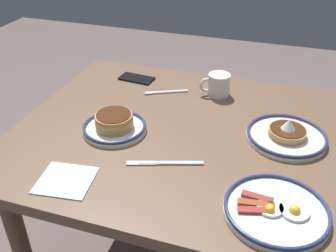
% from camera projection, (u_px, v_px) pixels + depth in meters
% --- Properties ---
extents(dining_table, '(1.15, 0.94, 0.72)m').
position_uv_depth(dining_table, '(187.00, 154.00, 1.33)').
color(dining_table, brown).
rests_on(dining_table, ground_plane).
extents(plate_near_main, '(0.26, 0.26, 0.07)m').
position_uv_depth(plate_near_main, '(287.00, 135.00, 1.23)').
color(plate_near_main, silver).
rests_on(plate_near_main, dining_table).
extents(plate_center_pancakes, '(0.21, 0.21, 0.06)m').
position_uv_depth(plate_center_pancakes, '(114.00, 125.00, 1.27)').
color(plate_center_pancakes, white).
rests_on(plate_center_pancakes, dining_table).
extents(plate_far_companion, '(0.27, 0.27, 0.04)m').
position_uv_depth(plate_far_companion, '(276.00, 210.00, 0.95)').
color(plate_far_companion, white).
rests_on(plate_far_companion, dining_table).
extents(coffee_mug, '(0.11, 0.09, 0.09)m').
position_uv_depth(coffee_mug, '(218.00, 85.00, 1.48)').
color(coffee_mug, white).
rests_on(coffee_mug, dining_table).
extents(cell_phone, '(0.15, 0.09, 0.01)m').
position_uv_depth(cell_phone, '(137.00, 79.00, 1.62)').
color(cell_phone, black).
rests_on(cell_phone, dining_table).
extents(paper_napkin, '(0.17, 0.16, 0.00)m').
position_uv_depth(paper_napkin, '(66.00, 180.00, 1.06)').
color(paper_napkin, white).
rests_on(paper_napkin, dining_table).
extents(fork_near, '(0.17, 0.09, 0.01)m').
position_uv_depth(fork_near, '(166.00, 92.00, 1.52)').
color(fork_near, silver).
rests_on(fork_near, dining_table).
extents(butter_knife, '(0.22, 0.09, 0.01)m').
position_uv_depth(butter_knife, '(165.00, 163.00, 1.13)').
color(butter_knife, silver).
rests_on(butter_knife, dining_table).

